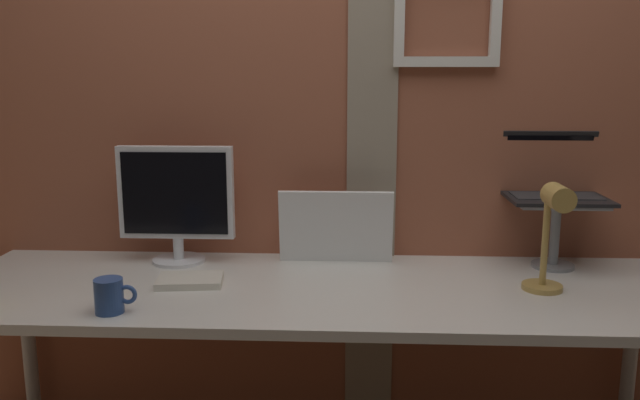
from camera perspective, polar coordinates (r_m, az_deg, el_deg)
brick_wall_back at (r=2.31m, az=3.15°, el=8.11°), size 3.03×0.16×2.49m
desk at (r=2.02m, az=-0.14°, el=-9.20°), size 2.31×0.71×0.72m
monitor at (r=2.25m, az=-12.60°, el=0.13°), size 0.39×0.18×0.40m
laptop_stand at (r=2.29m, az=20.12°, el=-1.90°), size 0.28×0.22×0.23m
laptop at (r=2.33m, az=19.81°, el=1.72°), size 0.32×0.31×0.22m
whiteboard_panel at (r=2.21m, az=1.41°, el=-2.39°), size 0.39×0.06×0.25m
desk_lamp at (r=1.98m, az=19.83°, el=-2.25°), size 0.12×0.20×0.34m
coffee_mug at (r=1.86m, az=-18.08°, el=-8.05°), size 0.12×0.08×0.10m
paper_clutter_stack at (r=2.06m, az=-11.42°, el=-6.98°), size 0.22×0.16×0.02m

